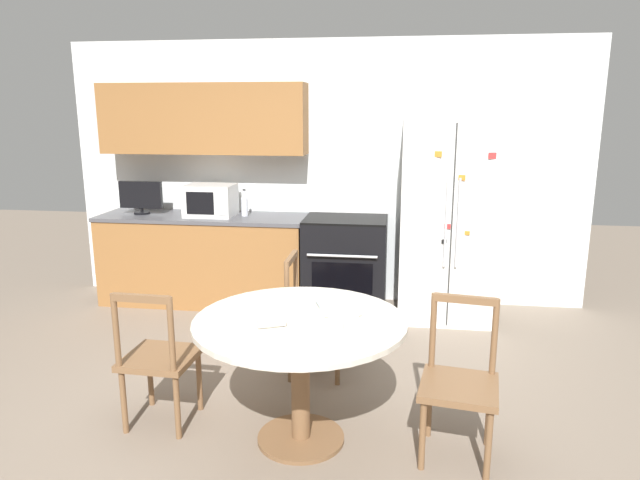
% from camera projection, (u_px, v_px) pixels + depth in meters
% --- Properties ---
extents(ground_plane, '(14.00, 14.00, 0.00)m').
position_uv_depth(ground_plane, '(267.00, 431.00, 3.51)').
color(ground_plane, gray).
extents(back_wall, '(5.20, 0.44, 2.60)m').
position_uv_depth(back_wall, '(294.00, 159.00, 5.73)').
color(back_wall, silver).
rests_on(back_wall, ground_plane).
extents(kitchen_counter, '(2.07, 0.64, 0.90)m').
position_uv_depth(kitchen_counter, '(205.00, 259.00, 5.78)').
color(kitchen_counter, '#936033').
rests_on(kitchen_counter, ground_plane).
extents(refrigerator, '(0.88, 0.76, 1.86)m').
position_uv_depth(refrigerator, '(448.00, 220.00, 5.27)').
color(refrigerator, white).
rests_on(refrigerator, ground_plane).
extents(oven_range, '(0.78, 0.68, 1.08)m').
position_uv_depth(oven_range, '(345.00, 263.00, 5.55)').
color(oven_range, black).
rests_on(oven_range, ground_plane).
extents(microwave, '(0.47, 0.38, 0.31)m').
position_uv_depth(microwave, '(211.00, 200.00, 5.63)').
color(microwave, white).
rests_on(microwave, kitchen_counter).
extents(countertop_tv, '(0.44, 0.16, 0.33)m').
position_uv_depth(countertop_tv, '(141.00, 196.00, 5.72)').
color(countertop_tv, black).
rests_on(countertop_tv, kitchen_counter).
extents(counter_bottle, '(0.07, 0.07, 0.26)m').
position_uv_depth(counter_bottle, '(245.00, 206.00, 5.63)').
color(counter_bottle, silver).
rests_on(counter_bottle, kitchen_counter).
extents(dining_table, '(1.22, 1.22, 0.77)m').
position_uv_depth(dining_table, '(300.00, 343.00, 3.28)').
color(dining_table, beige).
rests_on(dining_table, ground_plane).
extents(dining_chair_left, '(0.44, 0.44, 0.90)m').
position_uv_depth(dining_chair_left, '(158.00, 359.00, 3.50)').
color(dining_chair_left, brown).
rests_on(dining_chair_left, ground_plane).
extents(dining_chair_far, '(0.42, 0.42, 0.90)m').
position_uv_depth(dining_chair_far, '(313.00, 318.00, 4.20)').
color(dining_chair_far, brown).
rests_on(dining_chair_far, ground_plane).
extents(dining_chair_right, '(0.48, 0.48, 0.90)m').
position_uv_depth(dining_chair_right, '(459.00, 384.00, 3.18)').
color(dining_chair_right, brown).
rests_on(dining_chair_right, ground_plane).
extents(candle_glass, '(0.08, 0.08, 0.09)m').
position_uv_depth(candle_glass, '(336.00, 322.00, 3.10)').
color(candle_glass, silver).
rests_on(candle_glass, dining_table).
extents(folded_napkin, '(0.16, 0.11, 0.05)m').
position_uv_depth(folded_napkin, '(271.00, 323.00, 3.12)').
color(folded_napkin, silver).
rests_on(folded_napkin, dining_table).
extents(mail_stack, '(0.31, 0.36, 0.02)m').
position_uv_depth(mail_stack, '(338.00, 307.00, 3.40)').
color(mail_stack, white).
rests_on(mail_stack, dining_table).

